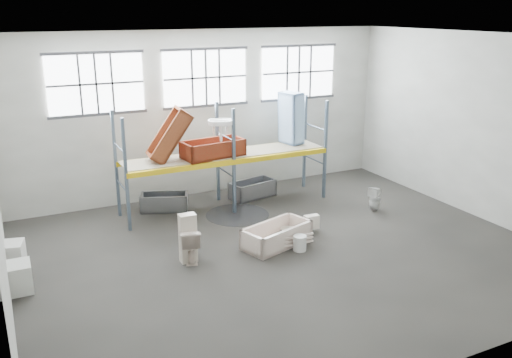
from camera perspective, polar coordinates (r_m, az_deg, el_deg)
floor at (r=13.25m, az=2.87°, el=-7.75°), size 12.00×10.00×0.10m
ceiling at (r=12.00m, az=3.25°, el=14.85°), size 12.00×10.00×0.10m
wall_back at (r=16.87m, az=-5.33°, el=6.83°), size 12.00×0.10×5.00m
wall_front at (r=8.55m, az=19.69°, el=-4.82°), size 12.00×0.10×5.00m
wall_right at (r=16.14m, az=22.28°, el=5.12°), size 0.10×10.00×5.00m
window_left at (r=15.77m, az=-16.38°, el=9.52°), size 2.60×0.04×1.60m
window_mid at (r=16.60m, az=-5.30°, el=10.51°), size 2.60×0.04×1.60m
window_right at (r=17.98m, az=4.45°, el=11.06°), size 2.60×0.04×1.60m
rack_upright_la at (r=14.27m, az=-13.41°, el=0.32°), size 0.08×0.08×3.00m
rack_upright_lb at (r=15.40m, az=-14.43°, el=1.50°), size 0.08×0.08×3.00m
rack_upright_ma at (r=15.16m, az=-2.32°, el=1.79°), size 0.08×0.08×3.00m
rack_upright_mb at (r=16.22m, az=-4.03°, el=2.82°), size 0.08×0.08×3.00m
rack_upright_ra at (r=16.54m, az=7.24°, el=3.01°), size 0.08×0.08×3.00m
rack_upright_rb at (r=17.53m, az=5.11°, el=3.90°), size 0.08×0.08×3.00m
rack_beam_front at (r=15.16m, az=-2.32°, el=1.79°), size 6.00×0.10×0.14m
rack_beam_back at (r=16.22m, az=-4.03°, el=2.82°), size 6.00×0.10×0.14m
shelf_deck at (r=15.67m, az=-3.21°, el=2.60°), size 5.90×1.10×0.03m
wet_patch at (r=15.46m, az=-1.95°, el=-3.74°), size 1.80×1.80×0.00m
bathtub_beige at (r=13.48m, az=2.17°, el=-5.87°), size 1.92×1.32×0.51m
cistern_spare at (r=14.27m, az=5.82°, el=-4.48°), size 0.39×0.21×0.36m
sink_in_tub at (r=13.97m, az=3.37°, el=-5.44°), size 0.41×0.41×0.14m
toilet_beige at (r=12.71m, az=-6.84°, el=-6.74°), size 0.67×0.90×0.81m
cistern_tall at (r=12.58m, az=-7.12°, el=-6.14°), size 0.38×0.25×1.16m
toilet_white at (r=16.00m, az=12.30°, el=-2.03°), size 0.44×0.43×0.72m
steel_tub_left at (r=15.96m, az=-9.56°, el=-2.37°), size 1.46×1.05×0.49m
steel_tub_right at (r=16.79m, az=-0.38°, el=-1.05°), size 1.51×0.93×0.51m
rust_tub_flat at (r=15.34m, az=-4.53°, el=3.18°), size 1.81×1.01×0.48m
rust_tub_tilted at (r=14.99m, az=-9.04°, el=4.54°), size 1.32×0.85×1.52m
sink_on_shelf at (r=15.10m, az=-3.67°, el=4.04°), size 0.82×0.71×0.63m
blue_tub_upright at (r=16.68m, az=3.69°, el=6.39°), size 0.62×0.81×1.57m
bucket at (r=13.24m, az=4.59°, el=-6.68°), size 0.37×0.37×0.37m
carton_near at (r=12.38m, az=-24.01°, el=-9.46°), size 0.72×0.62×0.61m
carton_far at (r=13.79m, az=-24.26°, el=-7.03°), size 0.69×0.69×0.48m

